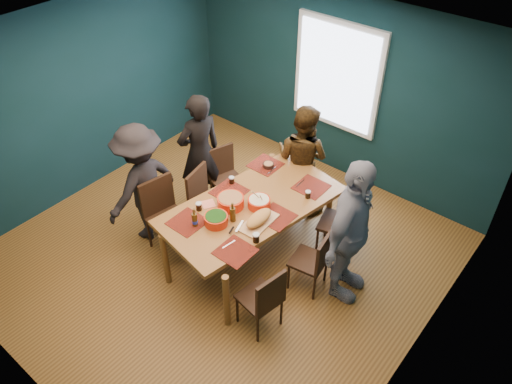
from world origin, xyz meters
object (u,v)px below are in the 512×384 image
(chair_right_far, at_px, (345,220))
(person_near_left, at_px, (142,184))
(person_far_left, at_px, (200,153))
(person_right, at_px, (350,233))
(chair_left_mid, at_px, (205,197))
(bowl_salad, at_px, (231,201))
(bowl_dumpling, at_px, (259,202))
(dining_table, at_px, (252,209))
(chair_left_near, at_px, (163,210))
(chair_right_mid, at_px, (315,258))
(person_back, at_px, (302,158))
(chair_left_far, at_px, (224,173))
(bowl_herbs, at_px, (216,219))
(cutting_board, at_px, (259,219))
(chair_right_near, at_px, (265,297))

(chair_right_far, xyz_separation_m, person_near_left, (-2.17, -1.32, 0.27))
(person_far_left, bearing_deg, person_right, 103.16)
(chair_left_mid, bearing_deg, bowl_salad, -25.26)
(person_far_left, height_order, bowl_dumpling, person_far_left)
(dining_table, bearing_deg, chair_right_far, 50.78)
(person_right, height_order, bowl_salad, person_right)
(chair_left_near, distance_m, chair_right_mid, 1.97)
(chair_left_near, xyz_separation_m, person_right, (2.15, 0.80, 0.34))
(person_back, height_order, bowl_dumpling, person_back)
(chair_left_far, distance_m, bowl_herbs, 1.41)
(dining_table, xyz_separation_m, cutting_board, (0.27, -0.21, 0.14))
(person_back, distance_m, bowl_dumpling, 1.19)
(chair_right_mid, height_order, person_right, person_right)
(bowl_salad, distance_m, cutting_board, 0.44)
(chair_right_far, bearing_deg, dining_table, -154.19)
(chair_right_near, bearing_deg, bowl_salad, 158.45)
(chair_left_near, relative_size, bowl_salad, 3.16)
(chair_right_far, bearing_deg, bowl_salad, -153.11)
(chair_right_mid, height_order, cutting_board, cutting_board)
(chair_right_mid, bearing_deg, chair_left_mid, 172.92)
(bowl_herbs, bearing_deg, chair_right_far, 52.90)
(person_back, distance_m, person_right, 1.63)
(chair_right_far, height_order, bowl_salad, bowl_salad)
(chair_left_far, distance_m, chair_left_mid, 0.62)
(dining_table, distance_m, chair_left_far, 1.12)
(dining_table, bearing_deg, chair_right_near, -33.79)
(person_near_left, relative_size, cutting_board, 2.70)
(chair_right_far, height_order, bowl_herbs, bowl_herbs)
(chair_right_near, relative_size, person_back, 0.56)
(bowl_dumpling, bearing_deg, chair_left_near, -150.39)
(person_right, height_order, bowl_dumpling, person_right)
(dining_table, height_order, person_back, person_back)
(dining_table, distance_m, person_right, 1.23)
(chair_left_mid, relative_size, person_far_left, 0.56)
(chair_left_near, xyz_separation_m, chair_right_far, (1.82, 1.32, -0.04))
(dining_table, height_order, bowl_herbs, bowl_herbs)
(person_far_left, bearing_deg, bowl_salad, 78.75)
(person_back, bearing_deg, chair_left_near, 60.62)
(chair_left_far, distance_m, chair_right_mid, 1.93)
(chair_left_far, bearing_deg, chair_left_mid, -54.23)
(cutting_board, bearing_deg, chair_left_far, 145.59)
(chair_right_far, bearing_deg, cutting_board, -136.75)
(chair_left_far, height_order, cutting_board, cutting_board)
(chair_left_mid, height_order, person_right, person_right)
(chair_left_mid, distance_m, chair_right_far, 1.80)
(dining_table, xyz_separation_m, chair_left_near, (-0.96, -0.57, -0.17))
(chair_left_near, relative_size, chair_right_far, 1.07)
(person_right, distance_m, bowl_herbs, 1.49)
(chair_right_mid, xyz_separation_m, bowl_herbs, (-1.01, -0.54, 0.40))
(chair_left_mid, distance_m, bowl_herbs, 0.88)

